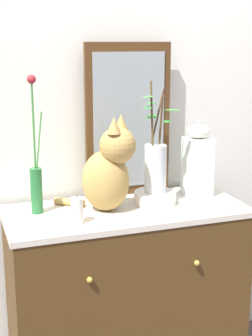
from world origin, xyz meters
TOP-DOWN VIEW (x-y plane):
  - wall_back at (0.00, 0.30)m, footprint 4.40×0.08m
  - sideboard at (0.00, -0.00)m, footprint 1.04×0.47m
  - mirror_leaning at (0.08, 0.20)m, footprint 0.40×0.03m
  - cat_sitting at (-0.08, 0.00)m, footprint 0.33×0.30m
  - vase_slim_green at (-0.37, 0.07)m, footprint 0.06×0.05m
  - bowl_porcelain at (0.14, 0.02)m, footprint 0.18×0.18m
  - vase_glass_clear at (0.14, 0.02)m, footprint 0.19×0.19m
  - jar_lidded_porcelain at (0.37, 0.07)m, footprint 0.11×0.11m
  - candle_pillar at (-0.24, -0.11)m, footprint 0.05×0.05m

SIDE VIEW (x-z plane):
  - sideboard at x=0.00m, z-range 0.00..0.86m
  - bowl_porcelain at x=0.14m, z-range 0.86..0.91m
  - candle_pillar at x=-0.24m, z-range 0.85..0.97m
  - vase_slim_green at x=-0.37m, z-range 0.72..1.29m
  - jar_lidded_porcelain at x=0.37m, z-range 0.84..1.20m
  - cat_sitting at x=-0.08m, z-range 0.83..1.24m
  - vase_glass_clear at x=0.14m, z-range 0.79..1.28m
  - mirror_leaning at x=0.08m, z-range 0.86..1.55m
  - wall_back at x=0.00m, z-range 0.00..2.60m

